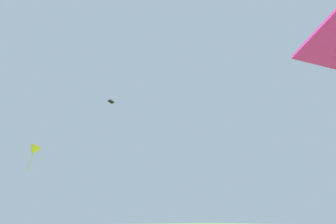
# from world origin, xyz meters

# --- Properties ---
(distant_kite_black_high_right) EXTENTS (0.68, 0.69, 0.22)m
(distant_kite_black_high_right) POSITION_xyz_m (4.39, 16.84, 10.44)
(distant_kite_black_high_right) COLOR black
(distant_kite_yellow_mid_right) EXTENTS (1.89, 1.88, 3.17)m
(distant_kite_yellow_mid_right) POSITION_xyz_m (0.61, 29.28, 8.29)
(distant_kite_yellow_mid_right) COLOR yellow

